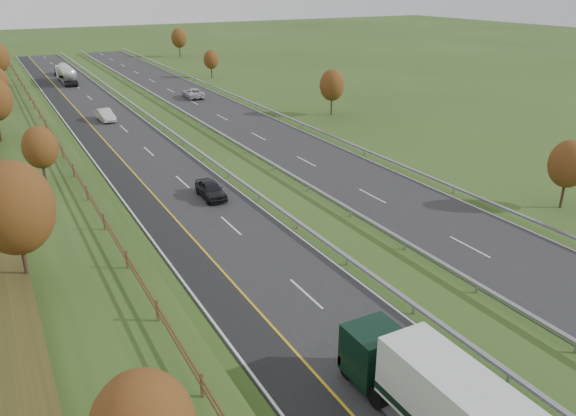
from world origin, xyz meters
The scene contains 17 objects.
ground centered at (8.00, 55.00, 0.00)m, with size 400.00×400.00×0.00m, color #2C491A.
near_carriageway centered at (0.00, 60.00, 0.02)m, with size 10.50×200.00×0.04m, color #232326.
far_carriageway centered at (16.50, 60.00, 0.02)m, with size 10.50×200.00×0.04m, color #232326.
hard_shoulder centered at (-3.75, 60.00, 0.02)m, with size 3.00×200.00×0.04m, color black.
lane_markings centered at (6.40, 59.88, 0.05)m, with size 26.75×200.00×0.01m.
embankment_left centered at (-13.00, 60.00, 1.00)m, with size 12.00×200.00×2.00m, color #2C491A.
fence_left centered at (-8.50, 59.59, 2.73)m, with size 0.12×189.06×1.20m.
median_barrier_near centered at (5.70, 60.00, 0.61)m, with size 0.32×200.00×0.71m.
median_barrier_far centered at (10.80, 60.00, 0.61)m, with size 0.32×200.00×0.71m.
outer_barrier_far centered at (22.30, 60.00, 0.62)m, with size 0.32×200.00×0.71m.
trees_left centered at (-12.64, 56.63, 6.37)m, with size 6.64×164.30×7.66m.
trees_far centered at (29.80, 89.21, 4.25)m, with size 8.45×118.60×7.12m.
road_tanker centered at (0.31, 112.14, 1.86)m, with size 2.40×11.22×3.46m.
car_dark_near centered at (2.16, 41.65, 0.83)m, with size 1.86×4.63×1.58m, color black.
car_silver_mid centered at (0.09, 76.82, 0.86)m, with size 1.73×4.97×1.64m, color silver.
car_small_far centered at (0.60, 123.24, 0.86)m, with size 2.29×5.62×1.63m, color #14223F.
car_oncoming centered at (16.50, 86.68, 0.83)m, with size 2.62×5.68×1.58m, color silver.
Camera 1 is at (-14.38, -3.38, 18.35)m, focal length 35.00 mm.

